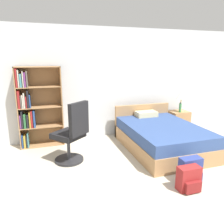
# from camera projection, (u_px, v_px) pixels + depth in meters

# --- Properties ---
(ground_plane) EXTENTS (14.00, 14.00, 0.00)m
(ground_plane) POSITION_uv_depth(u_px,v_px,m) (199.00, 217.00, 2.65)
(ground_plane) COLOR #BCB29E
(wall_back) EXTENTS (9.00, 0.06, 2.60)m
(wall_back) POSITION_uv_depth(u_px,v_px,m) (115.00, 83.00, 5.34)
(wall_back) COLOR silver
(wall_back) RESTS_ON ground_plane
(bookshelf) EXTENTS (0.92, 0.32, 1.73)m
(bookshelf) POSITION_uv_depth(u_px,v_px,m) (34.00, 107.00, 4.66)
(bookshelf) COLOR #AD7F51
(bookshelf) RESTS_ON ground_plane
(bed) EXTENTS (1.42, 2.03, 0.78)m
(bed) POSITION_uv_depth(u_px,v_px,m) (160.00, 136.00, 4.67)
(bed) COLOR #AD7F51
(bed) RESTS_ON ground_plane
(office_chair) EXTENTS (0.71, 0.72, 1.16)m
(office_chair) POSITION_uv_depth(u_px,v_px,m) (72.00, 135.00, 3.96)
(office_chair) COLOR #232326
(office_chair) RESTS_ON ground_plane
(nightstand) EXTENTS (0.48, 0.45, 0.54)m
(nightstand) POSITION_uv_depth(u_px,v_px,m) (178.00, 121.00, 5.79)
(nightstand) COLOR #AD7F51
(nightstand) RESTS_ON ground_plane
(table_lamp) EXTENTS (0.26, 0.26, 0.54)m
(table_lamp) POSITION_uv_depth(u_px,v_px,m) (181.00, 96.00, 5.60)
(table_lamp) COLOR tan
(table_lamp) RESTS_ON nightstand
(water_bottle) EXTENTS (0.06, 0.06, 0.26)m
(water_bottle) POSITION_uv_depth(u_px,v_px,m) (180.00, 108.00, 5.59)
(water_bottle) COLOR #3F8C4C
(water_bottle) RESTS_ON nightstand
(backpack_red) EXTENTS (0.33, 0.23, 0.36)m
(backpack_red) POSITION_uv_depth(u_px,v_px,m) (189.00, 179.00, 3.17)
(backpack_red) COLOR maroon
(backpack_red) RESTS_ON ground_plane
(backpack_blue) EXTENTS (0.34, 0.23, 0.40)m
(backpack_blue) POSITION_uv_depth(u_px,v_px,m) (190.00, 171.00, 3.39)
(backpack_blue) COLOR navy
(backpack_blue) RESTS_ON ground_plane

